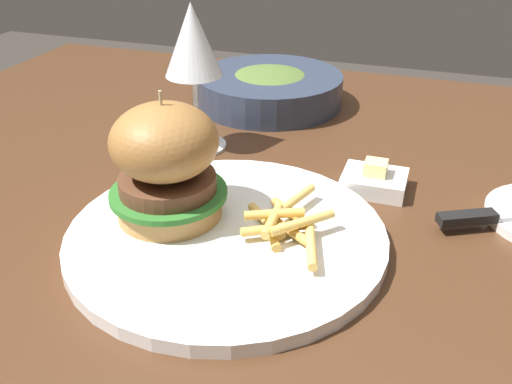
{
  "coord_description": "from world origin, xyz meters",
  "views": [
    {
      "loc": [
        0.19,
        -0.56,
        1.06
      ],
      "look_at": [
        0.03,
        -0.1,
        0.78
      ],
      "focal_mm": 40.0,
      "sensor_mm": 36.0,
      "label": 1
    }
  ],
  "objects_px": {
    "main_plate": "(227,236)",
    "table_knife": "(511,215)",
    "butter_dish": "(374,181)",
    "burger_sandwich": "(166,162)",
    "soup_bowl": "(270,88)",
    "wine_glass": "(193,46)"
  },
  "relations": [
    {
      "from": "table_knife",
      "to": "butter_dish",
      "type": "distance_m",
      "value": 0.15
    },
    {
      "from": "burger_sandwich",
      "to": "soup_bowl",
      "type": "relative_size",
      "value": 0.58
    },
    {
      "from": "wine_glass",
      "to": "soup_bowl",
      "type": "relative_size",
      "value": 0.83
    },
    {
      "from": "wine_glass",
      "to": "main_plate",
      "type": "bearing_deg",
      "value": -59.14
    },
    {
      "from": "wine_glass",
      "to": "table_knife",
      "type": "distance_m",
      "value": 0.4
    },
    {
      "from": "main_plate",
      "to": "table_knife",
      "type": "distance_m",
      "value": 0.29
    },
    {
      "from": "burger_sandwich",
      "to": "table_knife",
      "type": "height_order",
      "value": "burger_sandwich"
    },
    {
      "from": "burger_sandwich",
      "to": "table_knife",
      "type": "xyz_separation_m",
      "value": [
        0.33,
        0.11,
        -0.06
      ]
    },
    {
      "from": "main_plate",
      "to": "table_knife",
      "type": "bearing_deg",
      "value": 24.45
    },
    {
      "from": "wine_glass",
      "to": "butter_dish",
      "type": "distance_m",
      "value": 0.27
    },
    {
      "from": "main_plate",
      "to": "butter_dish",
      "type": "relative_size",
      "value": 4.36
    },
    {
      "from": "main_plate",
      "to": "butter_dish",
      "type": "height_order",
      "value": "butter_dish"
    },
    {
      "from": "soup_bowl",
      "to": "butter_dish",
      "type": "bearing_deg",
      "value": -49.12
    },
    {
      "from": "main_plate",
      "to": "butter_dish",
      "type": "xyz_separation_m",
      "value": [
        0.12,
        0.15,
        0.0
      ]
    },
    {
      "from": "butter_dish",
      "to": "wine_glass",
      "type": "bearing_deg",
      "value": 169.65
    },
    {
      "from": "burger_sandwich",
      "to": "butter_dish",
      "type": "distance_m",
      "value": 0.24
    },
    {
      "from": "burger_sandwich",
      "to": "butter_dish",
      "type": "bearing_deg",
      "value": 37.86
    },
    {
      "from": "wine_glass",
      "to": "table_knife",
      "type": "xyz_separation_m",
      "value": [
        0.38,
        -0.08,
        -0.12
      ]
    },
    {
      "from": "wine_glass",
      "to": "soup_bowl",
      "type": "distance_m",
      "value": 0.22
    },
    {
      "from": "table_knife",
      "to": "burger_sandwich",
      "type": "bearing_deg",
      "value": -161.39
    },
    {
      "from": "main_plate",
      "to": "burger_sandwich",
      "type": "relative_size",
      "value": 2.38
    },
    {
      "from": "main_plate",
      "to": "table_knife",
      "type": "height_order",
      "value": "table_knife"
    }
  ]
}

